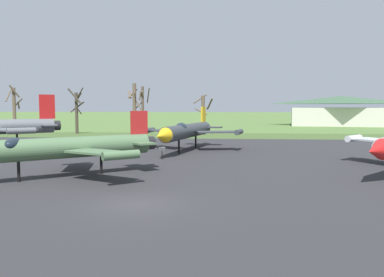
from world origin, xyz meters
name	(u,v)px	position (x,y,z in m)	size (l,w,h in m)	color
ground_plane	(137,205)	(0.00, 0.00, 0.00)	(600.00, 600.00, 0.00)	#4C6B33
asphalt_apron	(176,162)	(0.00, 14.32, 0.03)	(78.17, 47.73, 0.05)	#28282B
grass_verge_strip	(201,136)	(0.00, 44.18, 0.03)	(138.17, 12.00, 0.06)	#3D5428
jet_fighter_front_right	(60,148)	(-6.53, 6.40, 2.00)	(11.96, 11.06, 4.35)	#4C6B47
jet_fighter_rear_center	(187,131)	(0.02, 22.60, 2.14)	(10.99, 15.29, 4.62)	#33383D
info_placard_rear_center	(162,152)	(-1.45, 15.91, 0.73)	(0.60, 0.32, 1.14)	black
bare_tree_far_left	(14,108)	(-30.49, 43.83, 4.31)	(2.28, 2.45, 8.13)	brown
bare_tree_left_of_center	(77,110)	(-21.21, 46.94, 4.05)	(2.78, 2.84, 7.85)	#42382D
bare_tree_center	(134,107)	(-10.89, 45.36, 4.54)	(2.74, 2.62, 8.36)	brown
bare_tree_right_of_center	(142,108)	(-9.65, 45.53, 4.41)	(3.15, 3.12, 8.35)	brown
bare_tree_far_right	(203,113)	(0.30, 46.12, 3.53)	(3.35, 3.00, 6.68)	brown
visitor_building	(341,111)	(31.59, 80.61, 3.46)	(26.12, 16.68, 7.13)	beige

